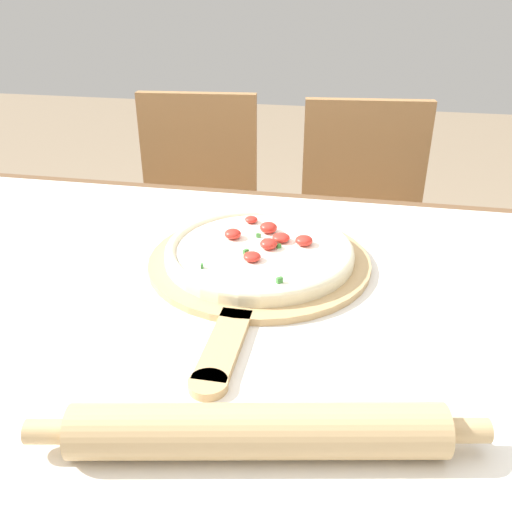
{
  "coord_description": "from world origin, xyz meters",
  "views": [
    {
      "loc": [
        0.21,
        -0.69,
        1.2
      ],
      "look_at": [
        0.05,
        0.1,
        0.78
      ],
      "focal_mm": 38.0,
      "sensor_mm": 36.0,
      "label": 1
    }
  ],
  "objects": [
    {
      "name": "dining_table",
      "position": [
        0.0,
        0.0,
        0.65
      ],
      "size": [
        1.5,
        1.0,
        0.74
      ],
      "color": "brown",
      "rests_on": "ground_plane"
    },
    {
      "name": "towel_cloth",
      "position": [
        0.0,
        0.0,
        0.75
      ],
      "size": [
        1.42,
        0.92,
        0.0
      ],
      "color": "silver",
      "rests_on": "dining_table"
    },
    {
      "name": "pizza_peel",
      "position": [
        0.05,
        0.12,
        0.75
      ],
      "size": [
        0.38,
        0.55,
        0.01
      ],
      "color": "tan",
      "rests_on": "towel_cloth"
    },
    {
      "name": "pizza",
      "position": [
        0.05,
        0.13,
        0.77
      ],
      "size": [
        0.33,
        0.33,
        0.04
      ],
      "color": "beige",
      "rests_on": "pizza_peel"
    },
    {
      "name": "rolling_pin",
      "position": [
        0.13,
        -0.28,
        0.78
      ],
      "size": [
        0.47,
        0.13,
        0.06
      ],
      "rotation": [
        0.0,
        0.0,
        0.2
      ],
      "color": "tan",
      "rests_on": "towel_cloth"
    },
    {
      "name": "chair_left",
      "position": [
        -0.3,
        0.89,
        0.5
      ],
      "size": [
        0.44,
        0.44,
        0.87
      ],
      "rotation": [
        0.0,
        0.0,
        0.1
      ],
      "color": "#A37547",
      "rests_on": "ground_plane"
    },
    {
      "name": "chair_right",
      "position": [
        0.23,
        0.89,
        0.5
      ],
      "size": [
        0.44,
        0.44,
        0.87
      ],
      "rotation": [
        0.0,
        0.0,
        0.11
      ],
      "color": "#A37547",
      "rests_on": "ground_plane"
    }
  ]
}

